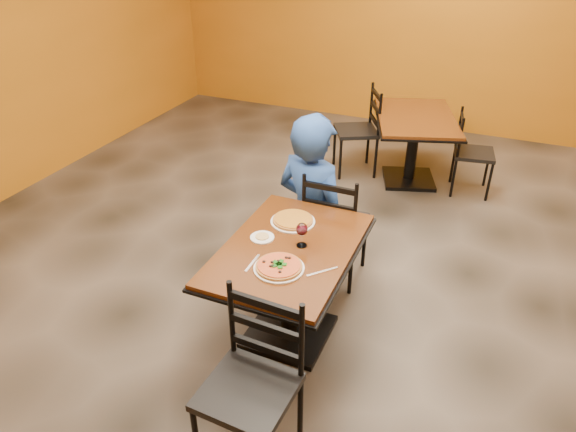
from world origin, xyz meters
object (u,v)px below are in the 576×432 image
at_px(pizza_main, 279,266).
at_px(chair_second_right, 474,154).
at_px(table_second, 414,134).
at_px(chair_second_left, 356,131).
at_px(pizza_far, 293,220).
at_px(plate_main, 279,268).
at_px(diner, 313,197).
at_px(plate_far, 293,221).
at_px(chair_main_far, 336,224).
at_px(wine_glass, 302,234).
at_px(chair_main_near, 248,392).
at_px(side_plate, 262,237).
at_px(table_main, 289,271).

bearing_deg(pizza_main, chair_second_right, 73.84).
bearing_deg(table_second, chair_second_left, 180.00).
distance_m(table_second, pizza_far, 2.51).
relative_size(plate_main, pizza_far, 1.11).
distance_m(diner, pizza_main, 1.05).
bearing_deg(plate_far, chair_main_far, 73.65).
bearing_deg(pizza_main, chair_main_far, 88.90).
height_order(diner, plate_main, diner).
distance_m(plate_far, wine_glass, 0.31).
height_order(diner, pizza_main, diner).
bearing_deg(wine_glass, chair_main_near, -83.72).
bearing_deg(table_second, chair_main_near, -91.41).
relative_size(chair_main_near, chair_main_far, 1.03).
relative_size(chair_main_far, chair_second_left, 1.00).
bearing_deg(plate_main, pizza_far, 103.81).
relative_size(diner, plate_far, 4.42).
bearing_deg(chair_main_far, chair_main_near, 93.29).
relative_size(chair_main_far, wine_glass, 5.37).
bearing_deg(table_second, plate_far, -98.45).
xyz_separation_m(table_second, chair_main_far, (-0.22, -1.95, -0.07)).
xyz_separation_m(chair_second_right, plate_main, (-0.87, -3.00, 0.32)).
relative_size(chair_main_far, plate_main, 3.12).
height_order(chair_main_far, chair_second_left, chair_main_far).
bearing_deg(side_plate, chair_main_far, 71.67).
xyz_separation_m(chair_main_far, diner, (-0.19, -0.02, 0.20)).
xyz_separation_m(table_second, chair_second_right, (0.63, 0.00, -0.12)).
xyz_separation_m(table_main, plate_main, (0.04, -0.24, 0.20)).
height_order(table_main, chair_second_left, chair_second_left).
xyz_separation_m(plate_main, plate_far, (-0.13, 0.53, 0.00)).
bearing_deg(chair_main_far, pizza_far, 72.97).
bearing_deg(diner, chair_main_far, -156.03).
bearing_deg(table_second, side_plate, -99.85).
height_order(chair_main_far, plate_far, chair_main_far).
bearing_deg(chair_main_far, side_plate, 70.98).
bearing_deg(pizza_far, wine_glass, -56.37).
bearing_deg(table_main, diner, 99.83).
xyz_separation_m(chair_second_left, wine_glass, (0.43, -2.72, 0.36)).
xyz_separation_m(table_main, side_plate, (-0.20, 0.03, 0.20)).
bearing_deg(plate_far, chair_second_left, 96.19).
height_order(plate_main, wine_glass, wine_glass).
bearing_deg(chair_second_right, chair_main_near, 160.06).
bearing_deg(diner, pizza_far, 113.71).
height_order(table_main, pizza_main, pizza_main).
distance_m(plate_main, side_plate, 0.36).
bearing_deg(wine_glass, chair_main_far, 90.92).
relative_size(pizza_main, pizza_far, 1.01).
relative_size(pizza_far, side_plate, 1.75).
height_order(diner, wine_glass, diner).
bearing_deg(chair_main_far, diner, 4.36).
height_order(diner, pizza_far, diner).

